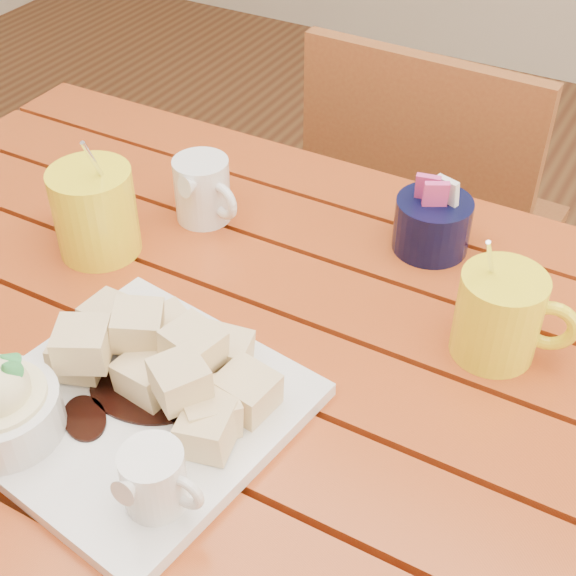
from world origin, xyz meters
The scene contains 7 objects.
table centered at (0.00, 0.00, 0.64)m, with size 1.20×0.79×0.75m.
dessert_plate centered at (-0.04, -0.16, 0.78)m, with size 0.32×0.32×0.11m.
coffee_mug_left centered at (-0.24, 0.05, 0.81)m, with size 0.14×0.10×0.17m.
coffee_mug_right centered at (0.26, 0.12, 0.80)m, with size 0.13×0.09×0.15m.
cream_pitcher centered at (-0.16, 0.18, 0.80)m, with size 0.10×0.09×0.09m.
sugar_caddy centered at (0.13, 0.26, 0.79)m, with size 0.10×0.10×0.10m.
chair_far centered at (-0.01, 0.67, 0.48)m, with size 0.42×0.42×0.86m.
Camera 1 is at (0.37, -0.54, 1.36)m, focal length 50.00 mm.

